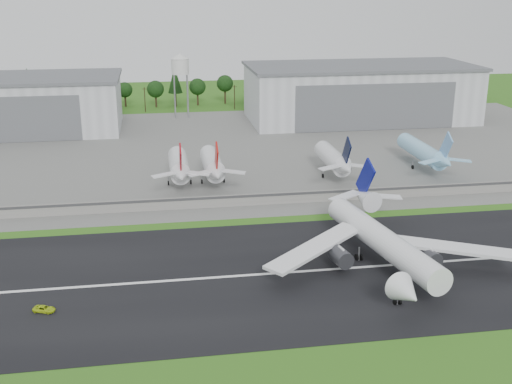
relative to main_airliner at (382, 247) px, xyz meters
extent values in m
plane|color=#2A6117|center=(-30.28, -9.57, -4.89)|extent=(600.00, 600.00, 0.00)
cube|color=black|center=(-30.28, 0.43, -4.84)|extent=(320.00, 60.00, 0.10)
cube|color=white|center=(-30.28, 0.43, -4.78)|extent=(220.00, 1.00, 0.02)
cube|color=slate|center=(-30.28, 110.43, -4.84)|extent=(320.00, 150.00, 0.10)
cube|color=gray|center=(-30.28, 45.43, -3.14)|extent=(240.00, 0.50, 3.50)
cube|color=#38383A|center=(-30.28, 45.13, -1.89)|extent=(240.00, 0.12, 0.70)
cube|color=silver|center=(-110.28, 155.43, 6.11)|extent=(95.00, 42.00, 22.00)
cube|color=#595B60|center=(-110.28, 155.43, 17.71)|extent=(97.00, 44.00, 1.20)
cube|color=silver|center=(44.72, 155.43, 7.11)|extent=(100.00, 45.00, 24.00)
cube|color=#595B60|center=(44.72, 155.43, 19.71)|extent=(102.00, 47.00, 1.20)
cube|color=#595B60|center=(44.72, 132.78, 5.19)|extent=(70.00, 0.30, 19.68)
cylinder|color=#99999E|center=(-38.28, 172.43, 5.11)|extent=(0.50, 0.50, 20.00)
cylinder|color=#99999E|center=(-32.28, 178.43, 5.11)|extent=(0.50, 0.50, 20.00)
cylinder|color=silver|center=(-35.28, 175.43, 18.61)|extent=(8.00, 8.00, 7.00)
cone|color=silver|center=(-35.28, 175.43, 23.31)|extent=(8.40, 8.40, 2.40)
cylinder|color=white|center=(0.07, 0.43, 1.31)|extent=(13.01, 44.35, 5.80)
cone|color=white|center=(-4.07, -24.22, 1.31)|extent=(6.71, 6.88, 5.80)
cone|color=white|center=(4.46, 26.56, 2.51)|extent=(6.92, 9.79, 5.51)
cube|color=navy|center=(4.38, 26.07, 7.81)|extent=(2.07, 9.49, 11.13)
cube|color=white|center=(14.54, -4.03, 0.51)|extent=(28.28, 14.08, 2.65)
cylinder|color=#333338|center=(8.86, -4.59, -1.09)|extent=(4.66, 6.05, 3.80)
cube|color=white|center=(9.31, 25.24, 2.91)|extent=(9.38, 4.49, 0.98)
cube|color=white|center=(-15.05, 0.94, 0.51)|extent=(25.54, 21.41, 2.65)
cylinder|color=#333338|center=(-9.88, -1.45, -1.09)|extent=(4.66, 6.05, 3.80)
cube|color=white|center=(-0.55, 26.90, 2.91)|extent=(9.46, 7.00, 0.98)
cube|color=#99999E|center=(-0.59, -3.51, -3.19)|extent=(14.83, 31.24, 3.20)
cylinder|color=black|center=(-3.87, 4.13, -4.04)|extent=(0.64, 1.55, 1.50)
imported|color=#B7D418|center=(-71.02, -9.26, -4.20)|extent=(4.70, 3.30, 1.19)
cylinder|color=silver|center=(-41.40, 70.43, 1.12)|extent=(6.02, 24.00, 6.02)
cone|color=silver|center=(-41.40, 54.93, 2.12)|extent=(5.72, 7.00, 5.72)
cube|color=maroon|center=(-41.40, 55.43, 6.92)|extent=(0.45, 8.59, 10.02)
cylinder|color=#99999E|center=(-44.90, 68.43, -3.39)|extent=(0.32, 0.32, 3.00)
cylinder|color=#99999E|center=(-37.90, 68.43, -3.39)|extent=(0.32, 0.32, 3.00)
cylinder|color=black|center=(-44.90, 68.43, -4.09)|extent=(0.40, 1.40, 1.40)
cylinder|color=silver|center=(-30.96, 70.43, 1.10)|extent=(5.99, 24.00, 5.99)
cone|color=silver|center=(-30.96, 54.93, 2.10)|extent=(5.69, 7.00, 5.69)
cube|color=#B0120D|center=(-30.96, 55.43, 6.90)|extent=(0.45, 8.59, 10.02)
cylinder|color=#99999E|center=(-34.46, 68.43, -3.39)|extent=(0.32, 0.32, 3.00)
cylinder|color=#99999E|center=(-27.46, 68.43, -3.39)|extent=(0.32, 0.32, 3.00)
cylinder|color=black|center=(-34.46, 68.43, -4.09)|extent=(0.40, 1.40, 1.40)
cylinder|color=silver|center=(8.24, 70.43, 1.09)|extent=(5.97, 24.00, 5.97)
cone|color=silver|center=(8.24, 54.93, 2.09)|extent=(5.67, 7.00, 5.67)
cube|color=black|center=(8.24, 55.43, 6.89)|extent=(0.45, 8.59, 10.02)
cylinder|color=#99999E|center=(4.74, 68.43, -3.39)|extent=(0.32, 0.32, 3.00)
cylinder|color=#99999E|center=(11.74, 68.43, -3.39)|extent=(0.32, 0.32, 3.00)
cylinder|color=black|center=(4.74, 68.43, -4.09)|extent=(0.40, 1.40, 1.40)
cylinder|color=#8ED0F6|center=(40.93, 75.43, 0.97)|extent=(5.72, 30.00, 5.72)
cone|color=#8ED0F6|center=(40.93, 56.93, 1.97)|extent=(5.43, 7.00, 5.43)
cube|color=#71A9E7|center=(40.93, 57.43, 6.77)|extent=(0.45, 8.59, 10.02)
cylinder|color=#99999E|center=(37.43, 73.43, -3.39)|extent=(0.32, 0.32, 3.00)
cylinder|color=#99999E|center=(44.43, 73.43, -3.39)|extent=(0.32, 0.32, 3.00)
cylinder|color=black|center=(37.43, 73.43, -4.09)|extent=(0.40, 1.40, 1.40)
camera|label=1|loc=(-48.37, -124.32, 55.53)|focal=45.00mm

